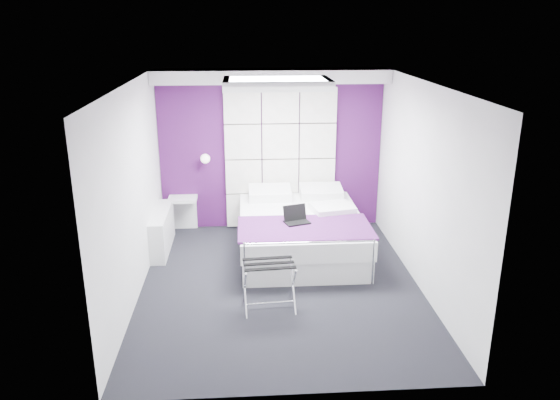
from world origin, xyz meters
name	(u,v)px	position (x,y,z in m)	size (l,w,h in m)	color
floor	(280,285)	(0.00, 0.00, 0.00)	(4.40, 4.40, 0.00)	black
ceiling	(280,84)	(0.00, 0.00, 2.60)	(4.40, 4.40, 0.00)	white
wall_back	(271,150)	(0.00, 2.20, 1.30)	(3.60, 3.60, 0.00)	silver
wall_left	(133,194)	(-1.80, 0.00, 1.30)	(4.40, 4.40, 0.00)	silver
wall_right	(423,188)	(1.80, 0.00, 1.30)	(4.40, 4.40, 0.00)	silver
accent_wall	(271,150)	(0.00, 2.19, 1.30)	(3.58, 0.02, 2.58)	#421048
soffit	(271,76)	(0.00, 1.95, 2.50)	(3.58, 0.50, 0.20)	silver
headboard	(280,159)	(0.15, 2.14, 1.17)	(1.80, 0.08, 2.30)	silver
skylight	(277,83)	(0.00, 0.60, 2.55)	(1.36, 0.86, 0.12)	white
wall_lamp	(205,158)	(-1.05, 2.06, 1.22)	(0.15, 0.15, 0.15)	white
radiator	(162,231)	(-1.69, 1.30, 0.30)	(0.22, 1.20, 0.60)	silver
bed	(300,232)	(0.37, 1.04, 0.33)	(1.82, 2.21, 0.77)	silver
nightstand	(183,199)	(-1.44, 2.02, 0.56)	(0.46, 0.36, 0.05)	silver
luggage_rack	(269,285)	(-0.17, -0.58, 0.30)	(0.60, 0.44, 0.59)	silver
laptop	(297,218)	(0.28, 0.68, 0.68)	(0.33, 0.24, 0.24)	black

